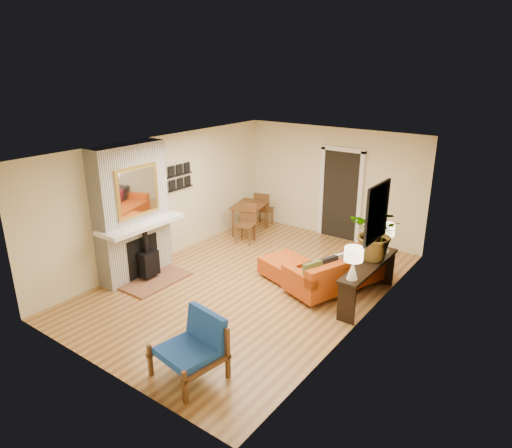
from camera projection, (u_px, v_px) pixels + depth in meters
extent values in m
plane|color=#B98647|center=(250.00, 284.00, 8.69)|extent=(6.50, 6.50, 0.00)
plane|color=white|center=(249.00, 148.00, 7.82)|extent=(6.50, 6.50, 0.00)
plane|color=beige|center=(332.00, 183.00, 10.73)|extent=(4.50, 0.00, 4.50)
plane|color=beige|center=(96.00, 286.00, 5.78)|extent=(4.50, 0.00, 4.50)
plane|color=beige|center=(163.00, 199.00, 9.50)|extent=(0.00, 6.50, 6.50)
plane|color=beige|center=(366.00, 247.00, 7.01)|extent=(0.00, 6.50, 6.50)
cube|color=black|center=(341.00, 195.00, 10.65)|extent=(0.88, 0.06, 2.10)
cube|color=white|center=(322.00, 192.00, 10.92)|extent=(0.10, 0.08, 2.18)
cube|color=white|center=(360.00, 199.00, 10.37)|extent=(0.10, 0.08, 2.18)
cube|color=white|center=(343.00, 149.00, 10.28)|extent=(1.08, 0.08, 0.10)
cube|color=black|center=(377.00, 213.00, 7.18)|extent=(0.04, 0.85, 0.95)
cube|color=slate|center=(376.00, 212.00, 7.19)|extent=(0.01, 0.70, 0.80)
cube|color=black|center=(176.00, 190.00, 9.71)|extent=(0.06, 0.95, 0.02)
cube|color=black|center=(176.00, 176.00, 9.61)|extent=(0.06, 0.95, 0.02)
cube|color=white|center=(129.00, 184.00, 8.44)|extent=(0.42, 1.50, 1.48)
cube|color=white|center=(135.00, 249.00, 8.87)|extent=(0.42, 1.50, 1.12)
cube|color=white|center=(141.00, 224.00, 8.55)|extent=(0.60, 1.68, 0.08)
cube|color=black|center=(143.00, 256.00, 8.79)|extent=(0.03, 0.72, 0.78)
cube|color=brown|center=(155.00, 280.00, 8.77)|extent=(0.75, 1.30, 0.04)
cube|color=black|center=(148.00, 263.00, 8.77)|extent=(0.30, 0.36, 0.48)
cylinder|color=black|center=(146.00, 242.00, 8.62)|extent=(0.10, 0.10, 0.40)
cube|color=gold|center=(138.00, 191.00, 8.35)|extent=(0.04, 0.95, 0.95)
cube|color=silver|center=(138.00, 192.00, 8.34)|extent=(0.01, 0.82, 0.82)
cylinder|color=silver|center=(289.00, 290.00, 8.34)|extent=(0.05, 0.05, 0.09)
cylinder|color=silver|center=(312.00, 305.00, 7.84)|extent=(0.05, 0.05, 0.09)
cylinder|color=silver|center=(356.00, 268.00, 9.25)|extent=(0.05, 0.05, 0.09)
cylinder|color=silver|center=(380.00, 280.00, 8.74)|extent=(0.05, 0.05, 0.09)
cube|color=#B83511|center=(336.00, 276.00, 8.48)|extent=(1.44, 2.11, 0.28)
cube|color=#B83511|center=(350.00, 267.00, 8.12)|extent=(0.84, 1.89, 0.32)
cube|color=#B83511|center=(299.00, 277.00, 7.93)|extent=(0.84, 0.44, 0.18)
cube|color=#B83511|center=(370.00, 254.00, 8.87)|extent=(0.84, 0.44, 0.18)
cube|color=#485B27|center=(313.00, 273.00, 7.82)|extent=(0.30, 0.41, 0.38)
cube|color=black|center=(329.00, 268.00, 8.02)|extent=(0.30, 0.41, 0.38)
cube|color=#B3B3AD|center=(345.00, 263.00, 8.21)|extent=(0.30, 0.41, 0.38)
cube|color=maroon|center=(357.00, 259.00, 8.38)|extent=(0.30, 0.41, 0.38)
cube|color=black|center=(371.00, 254.00, 8.58)|extent=(0.30, 0.41, 0.38)
cylinder|color=silver|center=(262.00, 274.00, 9.02)|extent=(0.05, 0.05, 0.06)
cylinder|color=silver|center=(282.00, 285.00, 8.56)|extent=(0.05, 0.05, 0.06)
cylinder|color=silver|center=(286.00, 266.00, 9.37)|extent=(0.05, 0.05, 0.06)
cylinder|color=silver|center=(306.00, 277.00, 8.90)|extent=(0.05, 0.05, 0.06)
cube|color=#B83511|center=(284.00, 266.00, 8.90)|extent=(0.95, 0.95, 0.32)
cube|color=brown|center=(172.00, 344.00, 6.28)|extent=(0.17, 0.80, 0.05)
cube|color=brown|center=(150.00, 360.00, 6.08)|extent=(0.06, 0.06, 0.47)
cube|color=brown|center=(192.00, 331.00, 6.50)|extent=(0.06, 0.06, 0.75)
cube|color=brown|center=(207.00, 369.00, 5.77)|extent=(0.17, 0.80, 0.05)
cube|color=brown|center=(185.00, 388.00, 5.57)|extent=(0.06, 0.06, 0.47)
cube|color=brown|center=(228.00, 353.00, 5.99)|extent=(0.06, 0.06, 0.75)
cube|color=#1D47B2|center=(188.00, 352.00, 6.01)|extent=(0.80, 0.76, 0.11)
cube|color=#1D47B2|center=(206.00, 326.00, 6.13)|extent=(0.72, 0.28, 0.44)
cube|color=brown|center=(250.00, 205.00, 11.04)|extent=(0.91, 1.12, 0.04)
cylinder|color=brown|center=(233.00, 223.00, 10.89)|extent=(0.05, 0.05, 0.70)
cylinder|color=brown|center=(254.00, 226.00, 10.71)|extent=(0.05, 0.05, 0.70)
cylinder|color=brown|center=(246.00, 213.00, 11.62)|extent=(0.05, 0.05, 0.70)
cylinder|color=brown|center=(266.00, 216.00, 11.44)|extent=(0.05, 0.05, 0.70)
cube|color=brown|center=(246.00, 225.00, 10.53)|extent=(0.50, 0.50, 0.04)
cube|color=brown|center=(249.00, 212.00, 10.62)|extent=(0.40, 0.15, 0.45)
cylinder|color=brown|center=(236.00, 235.00, 10.52)|extent=(0.04, 0.04, 0.43)
cylinder|color=brown|center=(250.00, 237.00, 10.41)|extent=(0.04, 0.04, 0.43)
cylinder|color=brown|center=(242.00, 231.00, 10.81)|extent=(0.04, 0.04, 0.43)
cylinder|color=brown|center=(255.00, 232.00, 10.70)|extent=(0.04, 0.04, 0.43)
cube|color=brown|center=(264.00, 209.00, 11.64)|extent=(0.50, 0.50, 0.04)
cube|color=brown|center=(261.00, 202.00, 11.39)|extent=(0.40, 0.15, 0.45)
cylinder|color=brown|center=(256.00, 219.00, 11.63)|extent=(0.04, 0.04, 0.43)
cylinder|color=brown|center=(268.00, 220.00, 11.52)|extent=(0.04, 0.04, 0.43)
cylinder|color=brown|center=(260.00, 215.00, 11.92)|extent=(0.04, 0.04, 0.43)
cylinder|color=brown|center=(272.00, 216.00, 11.81)|extent=(0.04, 0.04, 0.43)
cube|color=black|center=(369.00, 265.00, 7.82)|extent=(0.34, 1.85, 0.05)
cube|color=black|center=(346.00, 304.00, 7.29)|extent=(0.30, 0.04, 0.68)
cube|color=black|center=(386.00, 267.00, 8.58)|extent=(0.30, 0.04, 0.68)
cone|color=white|center=(352.00, 270.00, 7.22)|extent=(0.18, 0.18, 0.30)
cylinder|color=white|center=(353.00, 260.00, 7.16)|extent=(0.03, 0.03, 0.06)
cylinder|color=#FFEABF|center=(354.00, 254.00, 7.12)|extent=(0.30, 0.30, 0.22)
cone|color=white|center=(385.00, 244.00, 8.26)|extent=(0.18, 0.18, 0.30)
cylinder|color=white|center=(386.00, 235.00, 8.20)|extent=(0.03, 0.03, 0.06)
cylinder|color=#FFEABF|center=(386.00, 229.00, 8.17)|extent=(0.30, 0.30, 0.22)
imported|color=#1E5919|center=(377.00, 233.00, 7.84)|extent=(0.90, 0.79, 0.98)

